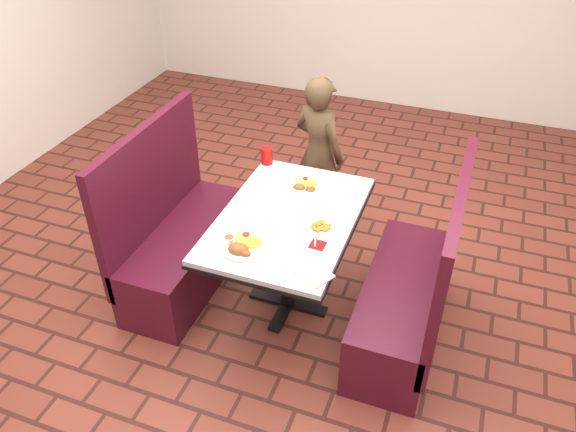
# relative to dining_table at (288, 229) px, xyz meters

# --- Properties ---
(room) EXTENTS (7.00, 7.04, 2.82)m
(room) POSITION_rel_dining_table_xyz_m (0.00, 0.00, 1.26)
(room) COLOR brown
(room) RESTS_ON ground
(dining_table) EXTENTS (0.81, 1.21, 0.75)m
(dining_table) POSITION_rel_dining_table_xyz_m (0.00, 0.00, 0.00)
(dining_table) COLOR silver
(dining_table) RESTS_ON ground
(booth_bench_left) EXTENTS (0.47, 1.20, 1.17)m
(booth_bench_left) POSITION_rel_dining_table_xyz_m (-0.80, 0.00, -0.32)
(booth_bench_left) COLOR #4C1122
(booth_bench_left) RESTS_ON ground
(booth_bench_right) EXTENTS (0.47, 1.20, 1.17)m
(booth_bench_right) POSITION_rel_dining_table_xyz_m (0.80, 0.00, -0.32)
(booth_bench_right) COLOR #4C1122
(booth_bench_right) RESTS_ON ground
(diner_person) EXTENTS (0.53, 0.45, 1.24)m
(diner_person) POSITION_rel_dining_table_xyz_m (-0.13, 1.03, -0.03)
(diner_person) COLOR brown
(diner_person) RESTS_ON ground
(near_dinner_plate) EXTENTS (0.28, 0.28, 0.09)m
(near_dinner_plate) POSITION_rel_dining_table_xyz_m (-0.13, -0.38, 0.13)
(near_dinner_plate) COLOR white
(near_dinner_plate) RESTS_ON dining_table
(far_dinner_plate) EXTENTS (0.24, 0.24, 0.06)m
(far_dinner_plate) POSITION_rel_dining_table_xyz_m (-0.01, 0.35, 0.12)
(far_dinner_plate) COLOR white
(far_dinner_plate) RESTS_ON dining_table
(plantain_plate) EXTENTS (0.18, 0.18, 0.03)m
(plantain_plate) POSITION_rel_dining_table_xyz_m (0.23, -0.05, 0.11)
(plantain_plate) COLOR white
(plantain_plate) RESTS_ON dining_table
(maroon_napkin) EXTENTS (0.09, 0.09, 0.00)m
(maroon_napkin) POSITION_rel_dining_table_xyz_m (0.26, -0.21, 0.10)
(maroon_napkin) COLOR maroon
(maroon_napkin) RESTS_ON dining_table
(spoon_utensil) EXTENTS (0.05, 0.14, 0.00)m
(spoon_utensil) POSITION_rel_dining_table_xyz_m (0.23, -0.16, 0.10)
(spoon_utensil) COLOR #BDBDC1
(spoon_utensil) RESTS_ON dining_table
(red_tumbler) EXTENTS (0.08, 0.08, 0.12)m
(red_tumbler) POSITION_rel_dining_table_xyz_m (-0.36, 0.55, 0.16)
(red_tumbler) COLOR red
(red_tumbler) RESTS_ON dining_table
(paper_napkin) EXTENTS (0.23, 0.21, 0.01)m
(paper_napkin) POSITION_rel_dining_table_xyz_m (0.32, -0.45, 0.10)
(paper_napkin) COLOR white
(paper_napkin) RESTS_ON dining_table
(knife_utensil) EXTENTS (0.08, 0.17, 0.00)m
(knife_utensil) POSITION_rel_dining_table_xyz_m (-0.10, -0.33, 0.11)
(knife_utensil) COLOR #BDBDC1
(knife_utensil) RESTS_ON dining_table
(fork_utensil) EXTENTS (0.03, 0.14, 0.00)m
(fork_utensil) POSITION_rel_dining_table_xyz_m (-0.09, -0.38, 0.11)
(fork_utensil) COLOR silver
(fork_utensil) RESTS_ON dining_table
(lettuce_shreds) EXTENTS (0.28, 0.32, 0.00)m
(lettuce_shreds) POSITION_rel_dining_table_xyz_m (0.04, 0.06, 0.10)
(lettuce_shreds) COLOR #7DBA4A
(lettuce_shreds) RESTS_ON dining_table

